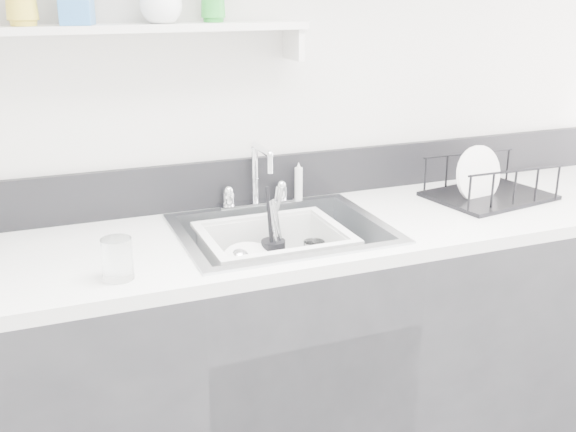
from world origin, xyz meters
name	(u,v)px	position (x,y,z in m)	size (l,w,h in m)	color
counter_run	(282,360)	(0.00, 1.19, 0.46)	(3.20, 0.62, 0.92)	#29292D
backsplash	(251,180)	(0.00, 1.49, 1.00)	(3.20, 0.02, 0.16)	black
sink	(282,256)	(0.00, 1.19, 0.83)	(0.64, 0.52, 0.20)	silver
faucet	(256,190)	(0.00, 1.44, 0.98)	(0.26, 0.18, 0.23)	silver
side_sprayer	(299,182)	(0.16, 1.44, 0.99)	(0.03, 0.03, 0.14)	silver
wall_shelf	(142,30)	(-0.35, 1.42, 1.51)	(1.00, 0.16, 0.12)	silver
wash_tub	(274,256)	(-0.03, 1.18, 0.84)	(0.44, 0.36, 0.17)	silver
plate_stack	(258,273)	(-0.09, 1.17, 0.79)	(0.26, 0.25, 0.10)	white
utensil_cup	(273,252)	(-0.01, 1.25, 0.82)	(0.08, 0.08, 0.26)	black
ladle	(261,267)	(-0.07, 1.18, 0.81)	(0.28, 0.10, 0.08)	silver
tumbler_in_tub	(314,256)	(0.11, 1.19, 0.82)	(0.07, 0.07, 0.10)	white
tumbler_counter	(117,259)	(-0.52, 1.00, 0.97)	(0.08, 0.08, 0.11)	white
dish_rack	(490,178)	(0.81, 1.23, 0.99)	(0.41, 0.30, 0.14)	black
bowl_small	(320,273)	(0.10, 1.12, 0.78)	(0.10, 0.10, 0.03)	white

